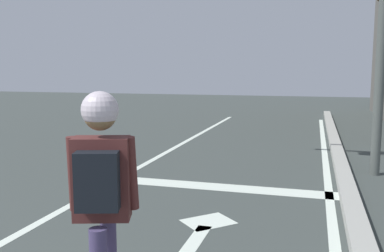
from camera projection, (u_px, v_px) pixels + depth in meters
name	position (u px, v px, depth m)	size (l,w,h in m)	color
lane_line_center	(110.00, 183.00, 6.74)	(0.12, 20.00, 0.01)	silver
lane_line_curbside	(330.00, 201.00, 5.83)	(0.12, 20.00, 0.01)	silver
stop_bar	(221.00, 187.00, 6.53)	(3.47, 0.40, 0.01)	silver
lane_arrow_stem	(188.00, 250.00, 4.24)	(0.16, 1.40, 0.01)	silver
lane_arrow_head	(208.00, 221.00, 5.05)	(0.56, 0.44, 0.01)	silver
curb_strip	(349.00, 198.00, 5.75)	(0.24, 24.00, 0.14)	#A5A49C
skater	(101.00, 185.00, 2.69)	(0.42, 0.60, 1.58)	#463C64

